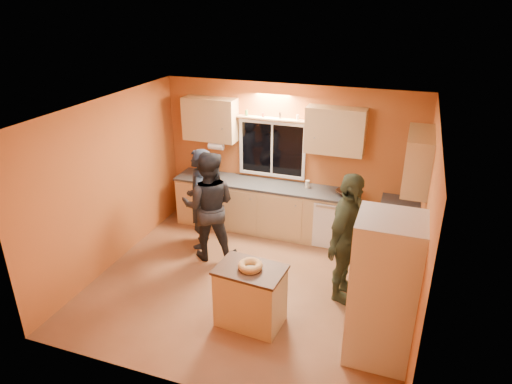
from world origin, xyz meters
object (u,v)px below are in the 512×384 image
at_px(refrigerator, 383,290).
at_px(person_left, 200,199).
at_px(island, 250,295).
at_px(person_right, 347,239).
at_px(person_center, 209,206).

height_order(refrigerator, person_left, refrigerator).
xyz_separation_m(island, person_left, (-1.48, 1.62, 0.44)).
bearing_deg(person_right, refrigerator, -138.36).
bearing_deg(person_left, person_center, 32.05).
bearing_deg(island, refrigerator, 3.96).
distance_m(refrigerator, person_right, 1.13).
xyz_separation_m(refrigerator, island, (-1.60, 0.03, -0.48)).
bearing_deg(refrigerator, person_right, 120.08).
height_order(island, person_right, person_right).
relative_size(island, person_right, 0.48).
distance_m(refrigerator, person_center, 3.09).
relative_size(island, person_left, 0.52).
distance_m(refrigerator, person_left, 3.49).
distance_m(person_left, person_right, 2.60).
xyz_separation_m(refrigerator, person_center, (-2.77, 1.37, -0.01)).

